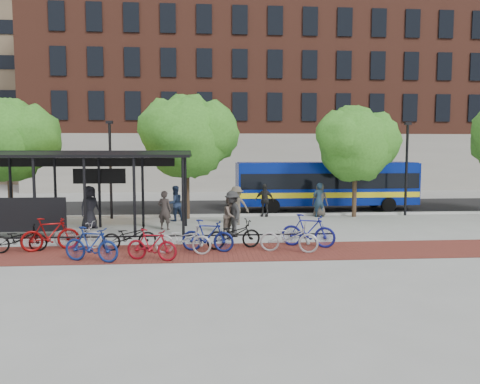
{
  "coord_description": "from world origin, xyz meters",
  "views": [
    {
      "loc": [
        -2.15,
        -21.32,
        3.63
      ],
      "look_at": [
        -0.4,
        1.01,
        1.6
      ],
      "focal_mm": 35.0,
      "sensor_mm": 36.0,
      "label": 1
    }
  ],
  "objects": [
    {
      "name": "tree_c",
      "position": [
        6.09,
        3.35,
        4.05
      ],
      "size": [
        4.66,
        3.8,
        5.92
      ],
      "color": "#382619",
      "rests_on": "ground"
    },
    {
      "name": "bike_10",
      "position": [
        0.86,
        -5.18,
        0.55
      ],
      "size": [
        2.2,
        1.3,
        1.09
      ],
      "primitive_type": "imported",
      "rotation": [
        0.0,
        0.0,
        1.28
      ],
      "color": "#AAAAAC",
      "rests_on": "ground"
    },
    {
      "name": "bike_6",
      "position": [
        -2.88,
        -5.19,
        0.53
      ],
      "size": [
        2.12,
        1.11,
        1.06
      ],
      "primitive_type": "imported",
      "rotation": [
        0.0,
        0.0,
        1.36
      ],
      "color": "#B0AFB2",
      "rests_on": "ground"
    },
    {
      "name": "bike_4",
      "position": [
        -4.84,
        -4.36,
        0.51
      ],
      "size": [
        2.02,
        1.02,
        1.01
      ],
      "primitive_type": "imported",
      "rotation": [
        0.0,
        0.0,
        1.76
      ],
      "color": "black",
      "rests_on": "ground"
    },
    {
      "name": "lamp_post_left",
      "position": [
        -7.0,
        3.6,
        2.75
      ],
      "size": [
        0.35,
        0.2,
        5.12
      ],
      "color": "black",
      "rests_on": "ground"
    },
    {
      "name": "bike_7",
      "position": [
        -2.02,
        -4.84,
        0.58
      ],
      "size": [
        1.99,
        1.03,
        1.15
      ],
      "primitive_type": "imported",
      "rotation": [
        0.0,
        0.0,
        1.3
      ],
      "color": "navy",
      "rests_on": "ground"
    },
    {
      "name": "bike_1",
      "position": [
        -7.67,
        -4.22,
        0.6
      ],
      "size": [
        2.07,
        1.25,
        1.2
      ],
      "primitive_type": "imported",
      "rotation": [
        0.0,
        0.0,
        1.94
      ],
      "color": "maroon",
      "rests_on": "ground"
    },
    {
      "name": "pedestrian_3",
      "position": [
        -0.56,
        1.09,
        0.94
      ],
      "size": [
        1.33,
        0.93,
        1.87
      ],
      "primitive_type": "imported",
      "rotation": [
        0.0,
        0.0,
        -0.21
      ],
      "color": "brown",
      "rests_on": "ground"
    },
    {
      "name": "pedestrian_7",
      "position": [
        4.06,
        3.38,
        0.93
      ],
      "size": [
        0.75,
        0.58,
        1.85
      ],
      "primitive_type": "imported",
      "rotation": [
        0.0,
        0.0,
        3.36
      ],
      "color": "#1E3347",
      "rests_on": "ground"
    },
    {
      "name": "bike_rack_rail",
      "position": [
        -3.3,
        -4.1,
        0.0
      ],
      "size": [
        12.0,
        0.05,
        0.95
      ],
      "primitive_type": "cube",
      "color": "black",
      "rests_on": "ground"
    },
    {
      "name": "ground",
      "position": [
        0.0,
        0.0,
        0.0
      ],
      "size": [
        160.0,
        160.0,
        0.0
      ],
      "primitive_type": "plane",
      "color": "#9E9E99",
      "rests_on": "ground"
    },
    {
      "name": "bike_5",
      "position": [
        -3.86,
        -6.05,
        0.52
      ],
      "size": [
        1.81,
        0.97,
        1.05
      ],
      "primitive_type": "imported",
      "rotation": [
        0.0,
        0.0,
        1.28
      ],
      "color": "maroon",
      "rests_on": "ground"
    },
    {
      "name": "pedestrian_1",
      "position": [
        -3.92,
        -0.08,
        0.89
      ],
      "size": [
        0.76,
        0.63,
        1.79
      ],
      "primitive_type": "imported",
      "rotation": [
        0.0,
        0.0,
        2.78
      ],
      "color": "#362E2B",
      "rests_on": "ground"
    },
    {
      "name": "bike_11",
      "position": [
        1.74,
        -4.32,
        0.61
      ],
      "size": [
        2.11,
        1.34,
        1.23
      ],
      "primitive_type": "imported",
      "rotation": [
        0.0,
        0.0,
        1.16
      ],
      "color": "navy",
      "rests_on": "ground"
    },
    {
      "name": "pedestrian_0",
      "position": [
        -7.38,
        0.5,
        0.99
      ],
      "size": [
        1.12,
        1.14,
        1.98
      ],
      "primitive_type": "imported",
      "rotation": [
        0.0,
        0.0,
        0.82
      ],
      "color": "black",
      "rests_on": "ground"
    },
    {
      "name": "tree_a",
      "position": [
        -11.91,
        3.35,
        4.24
      ],
      "size": [
        4.9,
        4.0,
        6.18
      ],
      "color": "#382619",
      "rests_on": "ground"
    },
    {
      "name": "brick_strip",
      "position": [
        -2.0,
        -5.0,
        0.0
      ],
      "size": [
        24.0,
        3.0,
        0.01
      ],
      "primitive_type": "cube",
      "color": "maroon",
      "rests_on": "ground"
    },
    {
      "name": "bike_8",
      "position": [
        -1.06,
        -4.41,
        0.53
      ],
      "size": [
        2.14,
        1.15,
        1.07
      ],
      "primitive_type": "imported",
      "rotation": [
        0.0,
        0.0,
        1.8
      ],
      "color": "black",
      "rests_on": "ground"
    },
    {
      "name": "pedestrian_4",
      "position": [
        1.16,
        3.79,
        0.89
      ],
      "size": [
        1.13,
        0.79,
        1.78
      ],
      "primitive_type": "imported",
      "rotation": [
        0.0,
        0.0,
        5.9
      ],
      "color": "#242424",
      "rests_on": "ground"
    },
    {
      "name": "curb",
      "position": [
        0.0,
        4.0,
        0.06
      ],
      "size": [
        160.0,
        0.25,
        0.12
      ],
      "primitive_type": "cube",
      "color": "#B7B7B2",
      "rests_on": "ground"
    },
    {
      "name": "building_tower",
      "position": [
        -16.0,
        40.0,
        15.0
      ],
      "size": [
        22.0,
        22.0,
        30.0
      ],
      "primitive_type": "cube",
      "color": "#7A664C",
      "rests_on": "ground"
    },
    {
      "name": "bike_0",
      "position": [
        -8.67,
        -4.44,
        0.49
      ],
      "size": [
        1.96,
        1.09,
        0.98
      ],
      "primitive_type": "imported",
      "rotation": [
        0.0,
        0.0,
        1.82
      ],
      "color": "black",
      "rests_on": "ground"
    },
    {
      "name": "pedestrian_8",
      "position": [
        -1.0,
        -1.41,
        0.82
      ],
      "size": [
        0.99,
        1.02,
        1.65
      ],
      "primitive_type": "imported",
      "rotation": [
        0.0,
        0.0,
        0.91
      ],
      "color": "brown",
      "rests_on": "ground"
    },
    {
      "name": "lamp_post_right",
      "position": [
        9.0,
        3.6,
        2.75
      ],
      "size": [
        0.35,
        0.2,
        5.12
      ],
      "color": "black",
      "rests_on": "ground"
    },
    {
      "name": "bike_3",
      "position": [
        -5.78,
        -6.1,
        0.58
      ],
      "size": [
        1.99,
        1.13,
        1.15
      ],
      "primitive_type": "imported",
      "rotation": [
        0.0,
        0.0,
        1.25
      ],
      "color": "navy",
      "rests_on": "ground"
    },
    {
      "name": "pedestrian_2",
      "position": [
        -3.61,
        2.51,
        0.9
      ],
      "size": [
        1.11,
        1.05,
        1.8
      ],
      "primitive_type": "imported",
      "rotation": [
        0.0,
        0.0,
        3.7
      ],
      "color": "#1C2843",
      "rests_on": "ground"
    },
    {
      "name": "pedestrian_9",
      "position": [
        -0.92,
        -1.5,
        0.94
      ],
      "size": [
        1.11,
        1.39,
        1.88
      ],
      "primitive_type": "imported",
      "rotation": [
        0.0,
        0.0,
        5.11
      ],
      "color": "#292929",
      "rests_on": "ground"
    },
    {
      "name": "building_brick",
      "position": [
        10.0,
        26.0,
        10.0
      ],
      "size": [
        55.0,
        14.0,
        20.0
      ],
      "primitive_type": "cube",
      "color": "brown",
      "rests_on": "ground"
    },
    {
      "name": "pedestrian_6",
      "position": [
        4.16,
        3.54,
        0.91
      ],
      "size": [
        1.05,
        0.93,
        1.81
      ],
      "primitive_type": "imported",
      "rotation": [
        0.0,
        0.0,
        2.65
      ],
      "color": "#443E36",
      "rests_on": "ground"
    },
    {
      "name": "bike_2",
      "position": [
        -6.78,
        -3.88,
        0.5
      ],
      "size": [
        2.02,
        1.12,
        1.01
      ],
      "primitive_type": "imported",
      "rotation": [
        0.0,
        0.0,
        1.32
      ],
      "color": "#B5B5B8",
      "rests_on": "ground"
    },
    {
      "name": "bus",
      "position": [
        5.16,
        6.06,
        1.66
      ],
      "size": [
        10.72,
        2.68,
        2.89
      ],
      "rotation": [
        0.0,
        0.0,
        0.01
      ],
      "color": "navy",
      "rests_on": "ground"
    },
    {
      "name": "tree_b",
      "position": [
        -2.9,
        3.35,
        4.46
      ],
      "size": [
        5.15,
        4.2,
        6.47
      ],
      "color": "#382619",
      "rests_on": "ground"
    },
    {
      "name": "bus_shelter",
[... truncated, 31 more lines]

